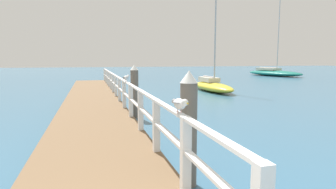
{
  "coord_description": "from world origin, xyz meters",
  "views": [
    {
      "loc": [
        -0.09,
        -0.84,
        2.1
      ],
      "look_at": [
        1.89,
        6.21,
        1.19
      ],
      "focal_mm": 29.99,
      "sensor_mm": 36.0,
      "label": 1
    }
  ],
  "objects_px": {
    "seagull_background": "(126,77)",
    "dock_piling_near": "(189,129)",
    "boat_0": "(212,85)",
    "boat_2": "(274,73)",
    "dock_piling_far": "(135,91)",
    "seagull_foreground": "(180,103)"
  },
  "relations": [
    {
      "from": "seagull_background",
      "to": "boat_2",
      "type": "relative_size",
      "value": 0.04
    },
    {
      "from": "dock_piling_near",
      "to": "dock_piling_far",
      "type": "height_order",
      "value": "same"
    },
    {
      "from": "seagull_foreground",
      "to": "boat_2",
      "type": "xyz_separation_m",
      "value": [
        21.7,
        27.61,
        -1.08
      ]
    },
    {
      "from": "seagull_foreground",
      "to": "boat_2",
      "type": "relative_size",
      "value": 0.04
    },
    {
      "from": "dock_piling_far",
      "to": "seagull_foreground",
      "type": "distance_m",
      "value": 6.42
    },
    {
      "from": "dock_piling_far",
      "to": "boat_0",
      "type": "height_order",
      "value": "boat_0"
    },
    {
      "from": "dock_piling_far",
      "to": "boat_2",
      "type": "bearing_deg",
      "value": 44.86
    },
    {
      "from": "dock_piling_far",
      "to": "boat_0",
      "type": "relative_size",
      "value": 0.26
    },
    {
      "from": "boat_0",
      "to": "boat_2",
      "type": "height_order",
      "value": "boat_2"
    },
    {
      "from": "boat_2",
      "to": "dock_piling_far",
      "type": "bearing_deg",
      "value": 33.63
    },
    {
      "from": "seagull_background",
      "to": "boat_0",
      "type": "height_order",
      "value": "boat_0"
    },
    {
      "from": "seagull_background",
      "to": "dock_piling_far",
      "type": "bearing_deg",
      "value": 89.41
    },
    {
      "from": "dock_piling_near",
      "to": "boat_2",
      "type": "distance_m",
      "value": 34.34
    },
    {
      "from": "seagull_foreground",
      "to": "boat_2",
      "type": "height_order",
      "value": "boat_2"
    },
    {
      "from": "dock_piling_far",
      "to": "boat_0",
      "type": "xyz_separation_m",
      "value": [
        6.33,
        7.23,
        -0.58
      ]
    },
    {
      "from": "dock_piling_far",
      "to": "seagull_background",
      "type": "xyz_separation_m",
      "value": [
        -0.38,
        -0.67,
        0.54
      ]
    },
    {
      "from": "dock_piling_far",
      "to": "seagull_foreground",
      "type": "xyz_separation_m",
      "value": [
        -0.38,
        -6.39,
        0.54
      ]
    },
    {
      "from": "seagull_background",
      "to": "boat_2",
      "type": "height_order",
      "value": "boat_2"
    },
    {
      "from": "seagull_foreground",
      "to": "seagull_background",
      "type": "relative_size",
      "value": 1.09
    },
    {
      "from": "seagull_background",
      "to": "dock_piling_near",
      "type": "bearing_deg",
      "value": -57.12
    },
    {
      "from": "dock_piling_near",
      "to": "seagull_foreground",
      "type": "height_order",
      "value": "dock_piling_near"
    },
    {
      "from": "dock_piling_near",
      "to": "boat_0",
      "type": "relative_size",
      "value": 0.26
    }
  ]
}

